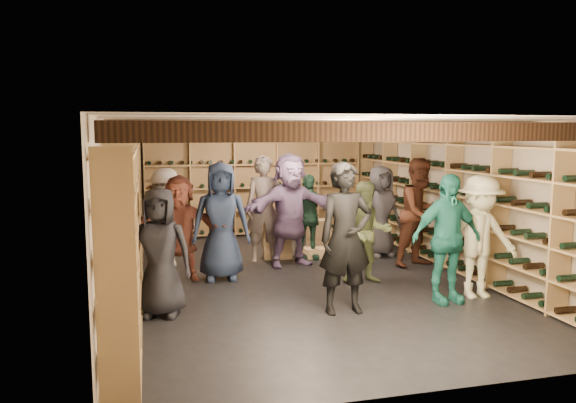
% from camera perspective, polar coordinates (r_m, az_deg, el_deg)
% --- Properties ---
extents(ground, '(8.00, 8.00, 0.00)m').
position_cam_1_polar(ground, '(8.82, 1.47, -7.73)').
color(ground, black).
rests_on(ground, ground).
extents(walls, '(5.52, 8.02, 2.40)m').
position_cam_1_polar(walls, '(8.59, 1.49, 0.03)').
color(walls, tan).
rests_on(walls, ground).
extents(ceiling, '(5.50, 8.00, 0.01)m').
position_cam_1_polar(ceiling, '(8.53, 1.52, 8.05)').
color(ceiling, beige).
rests_on(ceiling, walls).
extents(ceiling_joists, '(5.40, 7.12, 0.18)m').
position_cam_1_polar(ceiling_joists, '(8.53, 1.52, 7.11)').
color(ceiling_joists, black).
rests_on(ceiling_joists, ground).
extents(wine_rack_left, '(0.32, 7.50, 2.15)m').
position_cam_1_polar(wine_rack_left, '(8.30, -15.86, -1.37)').
color(wine_rack_left, tan).
rests_on(wine_rack_left, ground).
extents(wine_rack_right, '(0.32, 7.50, 2.15)m').
position_cam_1_polar(wine_rack_right, '(9.63, 16.38, -0.25)').
color(wine_rack_right, tan).
rests_on(wine_rack_right, ground).
extents(wine_rack_back, '(4.70, 0.30, 2.15)m').
position_cam_1_polar(wine_rack_back, '(12.32, -3.35, 1.58)').
color(wine_rack_back, tan).
rests_on(wine_rack_back, ground).
extents(crate_stack_left, '(0.53, 0.38, 0.85)m').
position_cam_1_polar(crate_stack_left, '(10.06, -1.04, -3.39)').
color(crate_stack_left, tan).
rests_on(crate_stack_left, ground).
extents(crate_stack_right, '(0.57, 0.45, 0.51)m').
position_cam_1_polar(crate_stack_right, '(11.31, 3.04, -3.11)').
color(crate_stack_right, tan).
rests_on(crate_stack_right, ground).
extents(crate_loose, '(0.55, 0.41, 0.17)m').
position_cam_1_polar(crate_loose, '(10.18, 2.66, -5.23)').
color(crate_loose, tan).
rests_on(crate_loose, ground).
extents(person_0, '(0.89, 0.70, 1.60)m').
position_cam_1_polar(person_0, '(7.05, -12.88, -5.04)').
color(person_0, black).
rests_on(person_0, ground).
extents(person_1, '(0.70, 0.46, 1.89)m').
position_cam_1_polar(person_1, '(7.00, 5.86, -3.75)').
color(person_1, black).
rests_on(person_1, ground).
extents(person_2, '(0.83, 0.70, 1.52)m').
position_cam_1_polar(person_2, '(8.47, 8.06, -3.14)').
color(person_2, '#535F37').
rests_on(person_2, ground).
extents(person_3, '(1.12, 0.69, 1.68)m').
position_cam_1_polar(person_3, '(8.05, 18.89, -3.43)').
color(person_3, beige).
rests_on(person_3, ground).
extents(person_4, '(1.03, 0.48, 1.72)m').
position_cam_1_polar(person_4, '(7.70, 15.81, -3.63)').
color(person_4, '#1F7767').
rests_on(person_4, ground).
extents(person_5, '(1.56, 0.73, 1.61)m').
position_cam_1_polar(person_5, '(8.71, -10.95, -2.62)').
color(person_5, brown).
rests_on(person_5, ground).
extents(person_6, '(0.93, 0.65, 1.81)m').
position_cam_1_polar(person_6, '(8.62, -6.83, -1.99)').
color(person_6, '#1E2B46').
rests_on(person_6, ground).
extents(person_7, '(0.74, 0.55, 1.85)m').
position_cam_1_polar(person_7, '(9.76, -2.41, -0.75)').
color(person_7, gray).
rests_on(person_7, ground).
extents(person_8, '(1.06, 0.94, 1.82)m').
position_cam_1_polar(person_8, '(9.65, 13.31, -1.10)').
color(person_8, '#401F13').
rests_on(person_8, ground).
extents(person_9, '(1.09, 0.66, 1.66)m').
position_cam_1_polar(person_9, '(9.62, -12.31, -1.61)').
color(person_9, beige).
rests_on(person_9, ground).
extents(person_10, '(0.91, 0.43, 1.52)m').
position_cam_1_polar(person_10, '(9.92, 1.98, -1.58)').
color(person_10, '#234C39').
rests_on(person_10, ground).
extents(person_11, '(1.85, 0.89, 1.91)m').
position_cam_1_polar(person_11, '(9.44, 0.23, -0.82)').
color(person_11, slate).
rests_on(person_11, ground).
extents(person_12, '(0.90, 0.69, 1.65)m').
position_cam_1_polar(person_12, '(10.32, 9.37, -0.97)').
color(person_12, '#37353B').
rests_on(person_12, ground).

